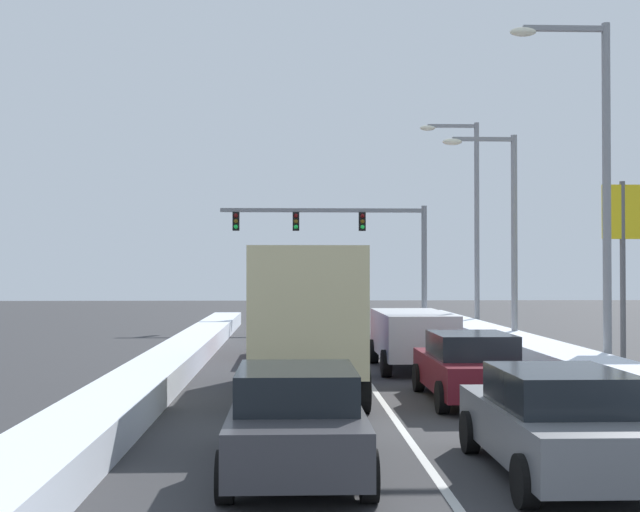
# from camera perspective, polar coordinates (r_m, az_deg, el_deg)

# --- Properties ---
(ground_plane) EXTENTS (120.00, 120.00, 0.00)m
(ground_plane) POSITION_cam_1_polar(r_m,az_deg,el_deg) (20.11, 3.79, -9.20)
(ground_plane) COLOR #333335
(lane_stripe_between_right_lane_and_center_lane) EXTENTS (0.14, 42.55, 0.01)m
(lane_stripe_between_right_lane_and_center_lane) POSITION_cam_1_polar(r_m,az_deg,el_deg) (23.93, 2.84, -7.87)
(lane_stripe_between_right_lane_and_center_lane) COLOR silver
(lane_stripe_between_right_lane_and_center_lane) RESTS_ON ground
(snow_bank_right_shoulder) EXTENTS (1.68, 42.55, 0.74)m
(snow_bank_right_shoulder) POSITION_cam_1_polar(r_m,az_deg,el_deg) (24.90, 15.16, -6.72)
(snow_bank_right_shoulder) COLOR silver
(snow_bank_right_shoulder) RESTS_ON ground
(snow_bank_left_shoulder) EXTENTS (1.39, 42.55, 0.63)m
(snow_bank_left_shoulder) POSITION_cam_1_polar(r_m,az_deg,el_deg) (24.03, -9.96, -7.08)
(snow_bank_left_shoulder) COLOR silver
(snow_bank_left_shoulder) RESTS_ON ground
(sedan_gray_right_lane_nearest) EXTENTS (2.00, 4.50, 1.51)m
(sedan_gray_right_lane_nearest) POSITION_cam_1_polar(r_m,az_deg,el_deg) (12.39, 15.80, -10.77)
(sedan_gray_right_lane_nearest) COLOR slate
(sedan_gray_right_lane_nearest) RESTS_ON ground
(sedan_maroon_right_lane_second) EXTENTS (2.00, 4.50, 1.51)m
(sedan_maroon_right_lane_second) POSITION_cam_1_polar(r_m,az_deg,el_deg) (18.87, 10.12, -7.40)
(sedan_maroon_right_lane_second) COLOR maroon
(sedan_maroon_right_lane_second) RESTS_ON ground
(suv_silver_right_lane_third) EXTENTS (2.16, 4.90, 1.67)m
(suv_silver_right_lane_third) POSITION_cam_1_polar(r_m,az_deg,el_deg) (24.63, 6.27, -5.31)
(suv_silver_right_lane_third) COLOR #B7BABF
(suv_silver_right_lane_third) RESTS_ON ground
(sedan_charcoal_center_lane_nearest) EXTENTS (2.00, 4.50, 1.51)m
(sedan_charcoal_center_lane_nearest) POSITION_cam_1_polar(r_m,az_deg,el_deg) (12.15, -1.62, -11.01)
(sedan_charcoal_center_lane_nearest) COLOR #38383D
(sedan_charcoal_center_lane_nearest) RESTS_ON ground
(box_truck_center_lane_second) EXTENTS (2.53, 7.20, 3.36)m
(box_truck_center_lane_second) POSITION_cam_1_polar(r_m,az_deg,el_deg) (19.44, -1.03, -3.86)
(box_truck_center_lane_second) COLOR navy
(box_truck_center_lane_second) RESTS_ON ground
(suv_red_center_lane_third) EXTENTS (2.16, 4.90, 1.67)m
(suv_red_center_lane_third) POSITION_cam_1_polar(r_m,az_deg,el_deg) (28.36, -1.33, -4.74)
(suv_red_center_lane_third) COLOR maroon
(suv_red_center_lane_third) RESTS_ON ground
(traffic_light_gantry) EXTENTS (10.60, 0.47, 6.20)m
(traffic_light_gantry) POSITION_cam_1_polar(r_m,az_deg,el_deg) (43.15, 2.19, 1.48)
(traffic_light_gantry) COLOR slate
(traffic_light_gantry) RESTS_ON ground
(street_lamp_right_near) EXTENTS (2.66, 0.36, 9.38)m
(street_lamp_right_near) POSITION_cam_1_polar(r_m,az_deg,el_deg) (23.31, 18.09, 5.59)
(street_lamp_right_near) COLOR gray
(street_lamp_right_near) RESTS_ON ground
(street_lamp_right_mid) EXTENTS (2.66, 0.36, 7.67)m
(street_lamp_right_mid) POSITION_cam_1_polar(r_m,az_deg,el_deg) (30.48, 12.33, 2.34)
(street_lamp_right_mid) COLOR gray
(street_lamp_right_mid) RESTS_ON ground
(street_lamp_right_far) EXTENTS (2.66, 0.36, 9.48)m
(street_lamp_right_far) POSITION_cam_1_polar(r_m,az_deg,el_deg) (38.16, 10.10, 3.09)
(street_lamp_right_far) COLOR gray
(street_lamp_right_far) RESTS_ON ground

